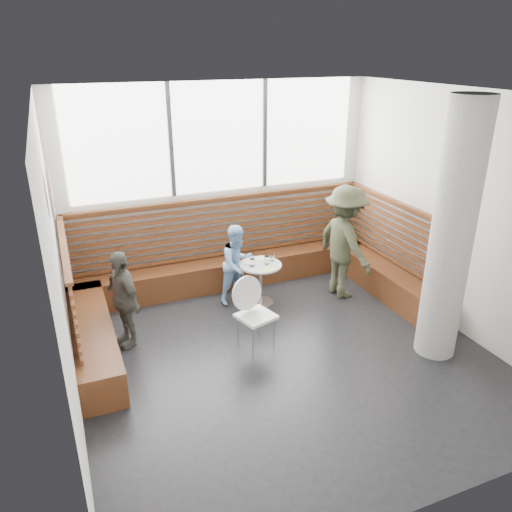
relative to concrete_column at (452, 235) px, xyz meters
name	(u,v)px	position (x,y,z in m)	size (l,w,h in m)	color
room	(289,239)	(-1.85, 0.60, 0.00)	(5.00, 5.00, 3.20)	silver
booth	(237,273)	(-1.85, 2.37, -1.19)	(5.00, 2.50, 1.44)	#492612
concrete_column	(452,235)	(0.00, 0.00, 0.00)	(0.50, 0.50, 3.20)	gray
wall_art	(50,194)	(-4.31, 1.00, 0.70)	(0.50, 0.50, 0.03)	white
cafe_table	(260,275)	(-1.59, 2.05, -1.13)	(0.63, 0.63, 0.65)	silver
cafe_chair	(254,307)	(-2.13, 1.00, -1.04)	(0.46, 0.45, 0.95)	white
adult_man	(345,242)	(-0.28, 1.84, -0.71)	(1.14, 0.66, 1.77)	#3D412B
child_back	(238,264)	(-1.88, 2.25, -0.98)	(0.60, 0.47, 1.23)	#87B7EB
child_left	(123,299)	(-3.67, 1.69, -0.94)	(0.77, 0.32, 1.31)	#504F48
plate_near	(248,262)	(-1.74, 2.17, -0.94)	(0.21, 0.21, 0.01)	white
plate_far	(262,258)	(-1.50, 2.23, -0.94)	(0.20, 0.20, 0.01)	white
glass_left	(252,263)	(-1.73, 2.02, -0.89)	(0.07, 0.07, 0.11)	white
glass_mid	(267,260)	(-1.50, 2.02, -0.89)	(0.07, 0.07, 0.12)	white
glass_right	(272,257)	(-1.38, 2.10, -0.90)	(0.07, 0.07, 0.10)	white
menu_card	(269,269)	(-1.55, 1.83, -0.95)	(0.19, 0.13, 0.00)	#A5C64C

